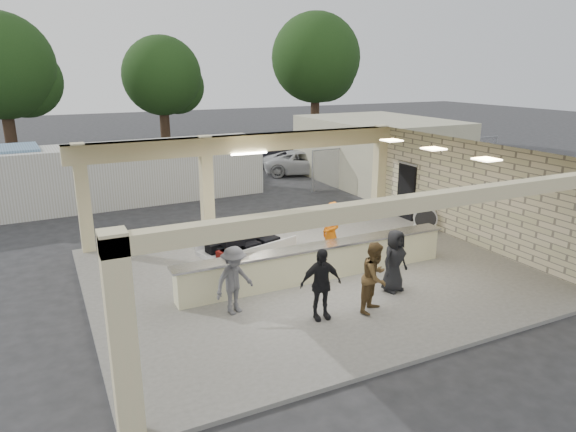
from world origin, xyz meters
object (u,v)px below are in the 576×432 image
baggage_counter (319,262)px  car_white_a (305,162)px  passenger_a (375,277)px  car_white_b (378,156)px  drum_fan (425,219)px  passenger_b (321,284)px  passenger_d (394,261)px  passenger_c (234,280)px  luggage_cart (244,243)px  baggage_handler (331,234)px  car_dark (285,155)px  container_white (128,173)px

baggage_counter → car_white_a: bearing=63.4°
passenger_a → car_white_b: (11.13, 15.34, -0.21)m
baggage_counter → drum_fan: 5.84m
passenger_b → car_white_a: passenger_b is taller
passenger_d → passenger_c: bearing=158.1°
luggage_cart → drum_fan: (7.08, 0.51, -0.32)m
passenger_d → car_white_a: bearing=56.9°
passenger_a → passenger_c: bearing=126.0°
baggage_counter → passenger_a: size_ratio=4.75×
passenger_a → passenger_b: (-1.36, 0.23, -0.00)m
baggage_handler → car_white_b: bearing=137.6°
baggage_counter → luggage_cart: bearing=136.8°
luggage_cart → car_dark: (8.31, 14.47, -0.20)m
luggage_cart → passenger_d: bearing=-61.6°
passenger_a → container_white: size_ratio=0.14×
car_white_b → passenger_b: bearing=138.4°
luggage_cart → passenger_a: 4.22m
passenger_d → car_white_b: (10.01, 14.61, -0.18)m
passenger_b → passenger_d: (2.48, 0.50, -0.02)m
passenger_b → car_dark: bearing=73.3°
container_white → passenger_a: bearing=-78.2°
baggage_handler → passenger_c: size_ratio=1.14×
passenger_b → drum_fan: bearing=38.5°
passenger_c → car_white_a: passenger_c is taller
drum_fan → baggage_handler: bearing=-129.6°
passenger_d → car_white_b: passenger_d is taller
baggage_counter → passenger_a: bearing=-84.0°
passenger_a → car_white_a: 17.10m
passenger_a → container_white: container_white is taller
drum_fan → passenger_b: (-6.59, -4.08, 0.37)m
baggage_handler → car_white_a: (5.89, 12.70, -0.39)m
baggage_handler → baggage_counter: bearing=-49.1°
passenger_b → car_white_a: bearing=69.9°
passenger_a → car_white_b: bearing=24.1°
baggage_handler → container_white: 11.33m
passenger_c → car_white_b: 19.92m
passenger_c → car_dark: 19.41m
passenger_b → passenger_c: passenger_b is taller
car_dark → luggage_cart: bearing=166.8°
passenger_a → container_white: (-3.43, 13.67, 0.34)m
drum_fan → car_white_b: (5.89, 11.03, 0.16)m
passenger_a → baggage_handler: bearing=48.6°
baggage_handler → car_dark: 16.26m
car_white_b → drum_fan: bearing=149.9°
passenger_a → car_dark: 19.39m
baggage_counter → car_white_a: (6.76, 13.50, 0.07)m
baggage_handler → car_white_a: baggage_handler is taller
baggage_handler → passenger_a: (-0.63, -3.10, -0.09)m
passenger_b → container_white: (-2.07, 13.45, 0.34)m
passenger_b → baggage_handler: bearing=62.1°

